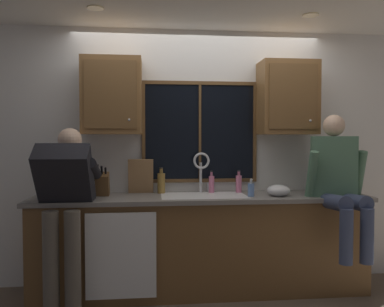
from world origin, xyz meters
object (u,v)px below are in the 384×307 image
object	(u,v)px
person_sitting_on_counter	(338,178)
soap_dispenser	(251,189)
knife_block	(103,184)
cutting_board	(141,176)
person_standing	(65,198)
bottle_amber_small	(239,183)
mixing_bowl	(279,191)
bottle_tall_clear	(161,182)
bottle_green_glass	(212,184)

from	to	relation	value
person_sitting_on_counter	soap_dispenser	size ratio (longest dim) A/B	7.51
knife_block	cutting_board	distance (m)	0.39
cutting_board	person_standing	bearing A→B (deg)	-139.62
person_standing	knife_block	xyz separation A→B (m)	(0.26, 0.37, 0.07)
cutting_board	bottle_amber_small	bearing A→B (deg)	-2.71
knife_block	bottle_amber_small	distance (m)	1.33
mixing_bowl	bottle_tall_clear	bearing A→B (deg)	164.99
soap_dispenser	mixing_bowl	bearing A→B (deg)	1.35
person_standing	soap_dispenser	distance (m)	1.66
knife_block	soap_dispenser	bearing A→B (deg)	-6.84
cutting_board	bottle_green_glass	bearing A→B (deg)	-2.66
cutting_board	mixing_bowl	bearing A→B (deg)	-13.44
knife_block	soap_dispenser	world-z (taller)	knife_block
soap_dispenser	bottle_green_glass	bearing A→B (deg)	139.29
mixing_bowl	bottle_green_glass	bearing A→B (deg)	155.05
cutting_board	bottle_green_glass	distance (m)	0.70
person_standing	bottle_tall_clear	bearing A→B (deg)	31.88
person_standing	soap_dispenser	bearing A→B (deg)	7.23
bottle_green_glass	cutting_board	bearing A→B (deg)	177.34
cutting_board	mixing_bowl	size ratio (longest dim) A/B	1.56
soap_dispenser	bottle_tall_clear	bearing A→B (deg)	160.09
mixing_bowl	soap_dispenser	size ratio (longest dim) A/B	1.31
cutting_board	soap_dispenser	world-z (taller)	cutting_board
person_sitting_on_counter	bottle_tall_clear	bearing A→B (deg)	163.60
cutting_board	bottle_tall_clear	xyz separation A→B (m)	(0.20, -0.02, -0.06)
person_sitting_on_counter	bottle_green_glass	bearing A→B (deg)	157.54
person_standing	bottle_green_glass	xyz separation A→B (m)	(1.32, 0.49, 0.05)
cutting_board	knife_block	bearing A→B (deg)	-156.95
bottle_amber_small	person_standing	bearing A→B (deg)	-163.23
person_sitting_on_counter	mixing_bowl	size ratio (longest dim) A/B	5.72
person_standing	mixing_bowl	size ratio (longest dim) A/B	7.05
knife_block	bottle_green_glass	distance (m)	1.06
person_sitting_on_counter	mixing_bowl	bearing A→B (deg)	160.63
person_sitting_on_counter	bottle_green_glass	size ratio (longest dim) A/B	5.78
knife_block	bottle_tall_clear	world-z (taller)	knife_block
knife_block	bottle_amber_small	world-z (taller)	knife_block
person_sitting_on_counter	cutting_board	size ratio (longest dim) A/B	3.67
knife_block	bottle_green_glass	size ratio (longest dim) A/B	1.47
bottle_green_glass	bottle_amber_small	distance (m)	0.27
bottle_green_glass	bottle_tall_clear	bearing A→B (deg)	178.11
person_standing	cutting_board	world-z (taller)	person_standing
knife_block	soap_dispenser	size ratio (longest dim) A/B	1.92
person_sitting_on_counter	bottle_amber_small	distance (m)	0.94
person_standing	bottle_tall_clear	size ratio (longest dim) A/B	6.06
person_sitting_on_counter	soap_dispenser	world-z (taller)	person_sitting_on_counter
knife_block	cutting_board	size ratio (longest dim) A/B	0.94
mixing_bowl	bottle_green_glass	xyz separation A→B (m)	(-0.60, 0.28, 0.04)
person_standing	knife_block	size ratio (longest dim) A/B	4.83
mixing_bowl	bottle_green_glass	size ratio (longest dim) A/B	1.01
person_sitting_on_counter	knife_block	bearing A→B (deg)	171.13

